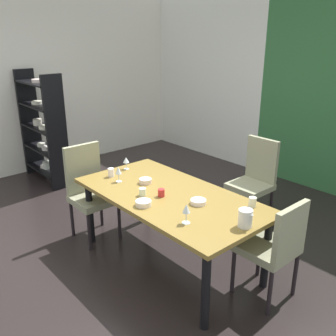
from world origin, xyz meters
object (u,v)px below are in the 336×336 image
(cup_left, at_px, (161,193))
(chair_left_near, at_px, (89,188))
(chair_right_far, at_px, (275,245))
(display_shelf, at_px, (43,128))
(cup_east, at_px, (111,172))
(wine_glass_west, at_px, (186,209))
(cup_near_window, at_px, (252,202))
(chair_head_far, at_px, (255,177))
(serving_bowl_south, at_px, (145,181))
(pitcher_north, at_px, (245,218))
(serving_bowl_near_shelf, at_px, (143,203))
(dining_table, at_px, (170,202))
(serving_bowl_rear, at_px, (198,202))
(wine_glass_front, at_px, (118,171))
(cup_center, at_px, (143,192))
(wine_glass_right, at_px, (126,160))

(cup_left, bearing_deg, chair_left_near, -167.83)
(chair_right_far, bearing_deg, chair_left_near, 106.92)
(chair_left_near, height_order, display_shelf, display_shelf)
(cup_east, bearing_deg, wine_glass_west, -4.89)
(cup_near_window, bearing_deg, cup_east, -159.48)
(chair_left_near, height_order, wine_glass_west, chair_left_near)
(chair_head_far, distance_m, serving_bowl_south, 1.43)
(chair_head_far, relative_size, pitcher_north, 6.83)
(chair_left_near, distance_m, serving_bowl_near_shelf, 1.05)
(dining_table, bearing_deg, serving_bowl_rear, 9.56)
(wine_glass_front, height_order, cup_near_window, wine_glass_front)
(cup_east, bearing_deg, wine_glass_front, -6.17)
(display_shelf, distance_m, serving_bowl_south, 2.58)
(wine_glass_west, bearing_deg, display_shelf, 174.78)
(cup_left, bearing_deg, cup_center, -137.56)
(chair_right_far, relative_size, serving_bowl_south, 7.25)
(dining_table, bearing_deg, cup_near_window, 28.57)
(dining_table, bearing_deg, cup_left, -99.83)
(chair_right_far, distance_m, serving_bowl_rear, 0.74)
(serving_bowl_rear, distance_m, serving_bowl_near_shelf, 0.49)
(chair_left_near, distance_m, cup_center, 0.88)
(serving_bowl_south, relative_size, serving_bowl_rear, 0.91)
(dining_table, xyz_separation_m, chair_left_near, (-1.00, -0.30, -0.10))
(chair_right_far, bearing_deg, serving_bowl_rear, 110.51)
(wine_glass_west, xyz_separation_m, serving_bowl_near_shelf, (-0.48, -0.06, -0.10))
(chair_left_near, xyz_separation_m, serving_bowl_rear, (1.33, 0.36, 0.20))
(serving_bowl_south, bearing_deg, chair_left_near, -154.92)
(wine_glass_right, xyz_separation_m, cup_near_window, (1.52, 0.28, -0.06))
(dining_table, relative_size, wine_glass_west, 11.45)
(chair_right_far, bearing_deg, cup_left, 111.36)
(chair_left_near, relative_size, cup_center, 14.36)
(pitcher_north, bearing_deg, cup_center, -166.37)
(cup_near_window, bearing_deg, chair_head_far, 124.69)
(display_shelf, height_order, cup_near_window, display_shelf)
(chair_left_near, bearing_deg, serving_bowl_rear, 105.08)
(chair_right_far, height_order, wine_glass_right, chair_right_far)
(cup_left, distance_m, cup_near_window, 0.84)
(dining_table, bearing_deg, pitcher_north, 2.31)
(cup_east, xyz_separation_m, cup_near_window, (1.43, 0.54, -0.00))
(chair_right_far, relative_size, wine_glass_front, 5.65)
(chair_right_far, xyz_separation_m, chair_head_far, (-0.99, 1.06, 0.03))
(wine_glass_west, xyz_separation_m, cup_left, (-0.53, 0.18, -0.09))
(wine_glass_west, distance_m, cup_center, 0.67)
(chair_right_far, height_order, wine_glass_west, chair_right_far)
(dining_table, distance_m, cup_near_window, 0.78)
(cup_near_window, height_order, cup_center, cup_near_window)
(wine_glass_front, distance_m, cup_center, 0.44)
(chair_right_far, relative_size, cup_center, 12.73)
(wine_glass_right, distance_m, cup_east, 0.27)
(chair_right_far, height_order, display_shelf, display_shelf)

